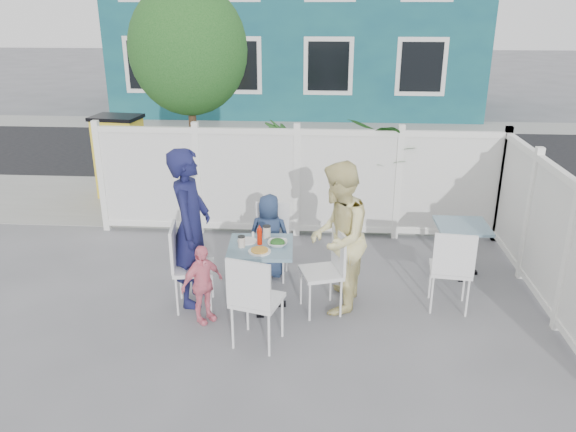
# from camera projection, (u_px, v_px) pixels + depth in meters

# --- Properties ---
(ground) EXTENTS (80.00, 80.00, 0.00)m
(ground) POSITION_uv_depth(u_px,v_px,m) (275.00, 318.00, 6.17)
(ground) COLOR slate
(near_sidewalk) EXTENTS (24.00, 2.60, 0.01)m
(near_sidewalk) POSITION_uv_depth(u_px,v_px,m) (295.00, 203.00, 9.72)
(near_sidewalk) COLOR gray
(near_sidewalk) RESTS_ON ground
(street) EXTENTS (24.00, 5.00, 0.01)m
(street) POSITION_uv_depth(u_px,v_px,m) (305.00, 151.00, 13.17)
(street) COLOR black
(street) RESTS_ON ground
(far_sidewalk) EXTENTS (24.00, 1.60, 0.01)m
(far_sidewalk) POSITION_uv_depth(u_px,v_px,m) (309.00, 125.00, 16.06)
(far_sidewalk) COLOR gray
(far_sidewalk) RESTS_ON ground
(building) EXTENTS (11.00, 6.00, 6.00)m
(building) POSITION_uv_depth(u_px,v_px,m) (299.00, 12.00, 18.21)
(building) COLOR #144858
(building) RESTS_ON ground
(fence_back) EXTENTS (5.86, 0.08, 1.60)m
(fence_back) POSITION_uv_depth(u_px,v_px,m) (297.00, 185.00, 8.13)
(fence_back) COLOR white
(fence_back) RESTS_ON ground
(fence_right) EXTENTS (0.08, 3.66, 1.60)m
(fence_right) POSITION_uv_depth(u_px,v_px,m) (547.00, 239.00, 6.26)
(fence_right) COLOR white
(fence_right) RESTS_ON ground
(tree) EXTENTS (1.80, 1.62, 3.59)m
(tree) POSITION_uv_depth(u_px,v_px,m) (188.00, 50.00, 8.45)
(tree) COLOR #382316
(tree) RESTS_ON ground
(utility_cabinet) EXTENTS (0.81, 0.62, 1.39)m
(utility_cabinet) POSITION_uv_depth(u_px,v_px,m) (120.00, 158.00, 9.87)
(utility_cabinet) COLOR gold
(utility_cabinet) RESTS_ON ground
(potted_shrub_a) EXTENTS (0.96, 0.96, 1.55)m
(potted_shrub_a) POSITION_uv_depth(u_px,v_px,m) (286.00, 171.00, 8.80)
(potted_shrub_a) COLOR #164516
(potted_shrub_a) RESTS_ON ground
(potted_shrub_b) EXTENTS (2.03, 2.02, 1.71)m
(potted_shrub_b) POSITION_uv_depth(u_px,v_px,m) (379.00, 170.00, 8.58)
(potted_shrub_b) COLOR #164516
(potted_shrub_b) RESTS_ON ground
(main_table) EXTENTS (0.75, 0.75, 0.75)m
(main_table) POSITION_uv_depth(u_px,v_px,m) (261.00, 259.00, 6.23)
(main_table) COLOR #40617D
(main_table) RESTS_ON ground
(spare_table) EXTENTS (0.64, 0.64, 0.67)m
(spare_table) POSITION_uv_depth(u_px,v_px,m) (461.00, 236.00, 7.02)
(spare_table) COLOR #40617D
(spare_table) RESTS_ON ground
(chair_left) EXTENTS (0.49, 0.51, 0.99)m
(chair_left) POSITION_uv_depth(u_px,v_px,m) (185.00, 261.00, 6.21)
(chair_left) COLOR white
(chair_left) RESTS_ON ground
(chair_right) EXTENTS (0.53, 0.54, 0.96)m
(chair_right) POSITION_uv_depth(u_px,v_px,m) (328.00, 265.00, 6.15)
(chair_right) COLOR white
(chair_right) RESTS_ON ground
(chair_back) EXTENTS (0.44, 0.43, 0.93)m
(chair_back) POSITION_uv_depth(u_px,v_px,m) (271.00, 235.00, 7.00)
(chair_back) COLOR white
(chair_back) RESTS_ON ground
(chair_near) EXTENTS (0.55, 0.54, 1.00)m
(chair_near) POSITION_uv_depth(u_px,v_px,m) (254.00, 296.00, 5.45)
(chair_near) COLOR white
(chair_near) RESTS_ON ground
(chair_spare) EXTENTS (0.49, 0.47, 0.97)m
(chair_spare) POSITION_uv_depth(u_px,v_px,m) (452.00, 265.00, 6.12)
(chair_spare) COLOR white
(chair_spare) RESTS_ON ground
(man) EXTENTS (0.44, 0.66, 1.81)m
(man) POSITION_uv_depth(u_px,v_px,m) (191.00, 228.00, 6.23)
(man) COLOR #161844
(man) RESTS_ON ground
(woman) EXTENTS (0.76, 0.91, 1.70)m
(woman) POSITION_uv_depth(u_px,v_px,m) (338.00, 238.00, 6.11)
(woman) COLOR gold
(woman) RESTS_ON ground
(boy) EXTENTS (0.54, 0.37, 1.07)m
(boy) POSITION_uv_depth(u_px,v_px,m) (269.00, 236.00, 6.97)
(boy) COLOR navy
(boy) RESTS_ON ground
(toddler) EXTENTS (0.51, 0.53, 0.88)m
(toddler) POSITION_uv_depth(u_px,v_px,m) (202.00, 284.00, 5.97)
(toddler) COLOR pink
(toddler) RESTS_ON ground
(plate_main) EXTENTS (0.25, 0.25, 0.02)m
(plate_main) POSITION_uv_depth(u_px,v_px,m) (260.00, 251.00, 6.00)
(plate_main) COLOR white
(plate_main) RESTS_ON main_table
(plate_side) EXTENTS (0.22, 0.22, 0.02)m
(plate_side) POSITION_uv_depth(u_px,v_px,m) (247.00, 241.00, 6.27)
(plate_side) COLOR white
(plate_side) RESTS_ON main_table
(salad_bowl) EXTENTS (0.22, 0.22, 0.05)m
(salad_bowl) POSITION_uv_depth(u_px,v_px,m) (278.00, 243.00, 6.15)
(salad_bowl) COLOR white
(salad_bowl) RESTS_ON main_table
(coffee_cup_a) EXTENTS (0.08, 0.08, 0.12)m
(coffee_cup_a) POSITION_uv_depth(u_px,v_px,m) (242.00, 242.00, 6.11)
(coffee_cup_a) COLOR beige
(coffee_cup_a) RESTS_ON main_table
(coffee_cup_b) EXTENTS (0.09, 0.09, 0.13)m
(coffee_cup_b) POSITION_uv_depth(u_px,v_px,m) (267.00, 232.00, 6.36)
(coffee_cup_b) COLOR beige
(coffee_cup_b) RESTS_ON main_table
(ketchup_bottle) EXTENTS (0.06, 0.06, 0.18)m
(ketchup_bottle) POSITION_uv_depth(u_px,v_px,m) (260.00, 236.00, 6.17)
(ketchup_bottle) COLOR red
(ketchup_bottle) RESTS_ON main_table
(salt_shaker) EXTENTS (0.03, 0.03, 0.07)m
(salt_shaker) POSITION_uv_depth(u_px,v_px,m) (253.00, 235.00, 6.36)
(salt_shaker) COLOR white
(salt_shaker) RESTS_ON main_table
(pepper_shaker) EXTENTS (0.03, 0.03, 0.06)m
(pepper_shaker) POSITION_uv_depth(u_px,v_px,m) (261.00, 233.00, 6.43)
(pepper_shaker) COLOR black
(pepper_shaker) RESTS_ON main_table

